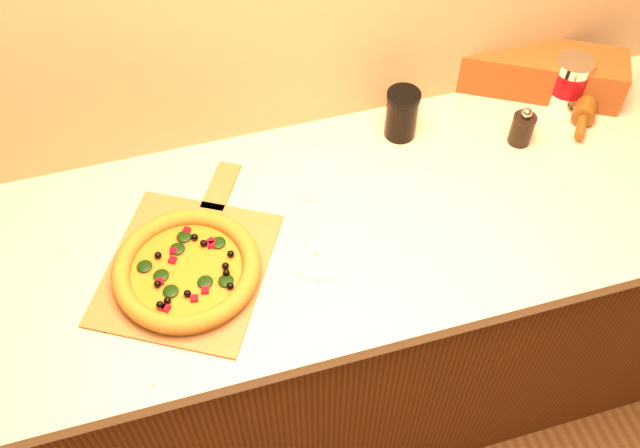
% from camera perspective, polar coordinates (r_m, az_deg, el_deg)
% --- Properties ---
extents(cabinet, '(2.80, 0.65, 0.86)m').
position_cam_1_polar(cabinet, '(2.02, -0.46, -8.21)').
color(cabinet, '#401F0D').
rests_on(cabinet, ground).
extents(countertop, '(2.84, 0.68, 0.04)m').
position_cam_1_polar(countertop, '(1.65, -0.56, -0.42)').
color(countertop, beige).
rests_on(countertop, cabinet).
extents(pizza_peel, '(0.48, 0.54, 0.01)m').
position_cam_1_polar(pizza_peel, '(1.59, -10.42, -3.08)').
color(pizza_peel, brown).
rests_on(pizza_peel, countertop).
extents(pizza, '(0.32, 0.32, 0.04)m').
position_cam_1_polar(pizza, '(1.55, -10.61, -3.60)').
color(pizza, '#A9702A').
rests_on(pizza, pizza_peel).
extents(bottle_cap, '(0.04, 0.04, 0.01)m').
position_cam_1_polar(bottle_cap, '(1.54, -16.68, -7.87)').
color(bottle_cap, black).
rests_on(bottle_cap, countertop).
extents(pepper_grinder, '(0.06, 0.06, 0.11)m').
position_cam_1_polar(pepper_grinder, '(1.85, 15.88, 7.39)').
color(pepper_grinder, black).
rests_on(pepper_grinder, countertop).
extents(rolling_pin, '(0.27, 0.36, 0.06)m').
position_cam_1_polar(rolling_pin, '(2.05, 20.75, 10.48)').
color(rolling_pin, '#5F3010').
rests_on(rolling_pin, countertop).
extents(coffee_canister, '(0.10, 0.10, 0.13)m').
position_cam_1_polar(coffee_canister, '(1.98, 19.33, 10.76)').
color(coffee_canister, silver).
rests_on(coffee_canister, countertop).
extents(bread_bag, '(0.44, 0.33, 0.12)m').
position_cam_1_polar(bread_bag, '(2.01, 17.21, 11.64)').
color(bread_bag, brown).
rests_on(bread_bag, countertop).
extents(dark_jar, '(0.08, 0.08, 0.13)m').
position_cam_1_polar(dark_jar, '(1.79, 6.56, 8.73)').
color(dark_jar, black).
rests_on(dark_jar, countertop).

